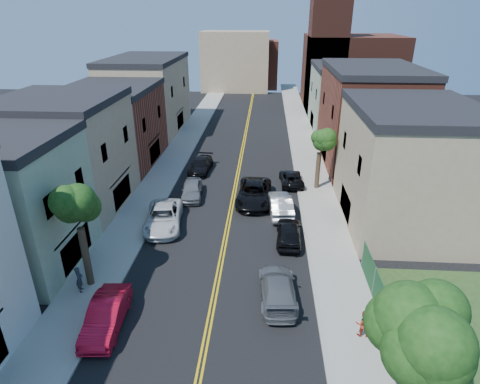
% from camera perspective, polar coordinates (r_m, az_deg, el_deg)
% --- Properties ---
extents(sidewalk_left, '(3.20, 100.00, 0.15)m').
position_cam_1_polar(sidewalk_left, '(49.47, -8.97, 5.78)').
color(sidewalk_left, gray).
rests_on(sidewalk_left, ground).
extents(sidewalk_right, '(3.20, 100.00, 0.15)m').
position_cam_1_polar(sidewalk_right, '(48.55, 9.64, 5.37)').
color(sidewalk_right, gray).
rests_on(sidewalk_right, ground).
extents(curb_left, '(0.30, 100.00, 0.15)m').
position_cam_1_polar(curb_left, '(49.12, -6.96, 5.77)').
color(curb_left, gray).
rests_on(curb_left, ground).
extents(curb_right, '(0.30, 100.00, 0.15)m').
position_cam_1_polar(curb_right, '(48.40, 7.57, 5.45)').
color(curb_right, gray).
rests_on(curb_right, ground).
extents(bldg_left_palegrn, '(9.00, 8.00, 8.50)m').
position_cam_1_polar(bldg_left_palegrn, '(29.76, -31.08, -1.95)').
color(bldg_left_palegrn, gray).
rests_on(bldg_left_palegrn, ground).
extents(bldg_left_tan_near, '(9.00, 10.00, 9.00)m').
position_cam_1_polar(bldg_left_tan_near, '(36.76, -23.75, 4.61)').
color(bldg_left_tan_near, '#998466').
rests_on(bldg_left_tan_near, ground).
extents(bldg_left_brick, '(9.00, 12.00, 8.00)m').
position_cam_1_polar(bldg_left_brick, '(46.46, -17.78, 8.74)').
color(bldg_left_brick, brown).
rests_on(bldg_left_brick, ground).
extents(bldg_left_tan_far, '(9.00, 16.00, 9.50)m').
position_cam_1_polar(bldg_left_tan_far, '(59.19, -13.13, 13.24)').
color(bldg_left_tan_far, '#998466').
rests_on(bldg_left_tan_far, ground).
extents(bldg_right_tan, '(9.00, 12.00, 9.00)m').
position_cam_1_polar(bldg_right_tan, '(33.64, 22.98, 3.00)').
color(bldg_right_tan, '#998466').
rests_on(bldg_right_tan, ground).
extents(bldg_right_brick, '(9.00, 14.00, 10.00)m').
position_cam_1_polar(bldg_right_brick, '(46.34, 17.93, 9.97)').
color(bldg_right_brick, brown).
rests_on(bldg_right_brick, ground).
extents(bldg_right_palegrn, '(9.00, 12.00, 8.50)m').
position_cam_1_polar(bldg_right_palegrn, '(59.86, 14.86, 12.69)').
color(bldg_right_palegrn, gray).
rests_on(bldg_right_palegrn, ground).
extents(church, '(16.20, 14.20, 22.60)m').
position_cam_1_polar(church, '(74.47, 14.92, 17.23)').
color(church, '#4C2319').
rests_on(church, ground).
extents(backdrop_left, '(14.00, 8.00, 12.00)m').
position_cam_1_polar(backdrop_left, '(88.48, -0.67, 18.24)').
color(backdrop_left, '#998466').
rests_on(backdrop_left, ground).
extents(backdrop_center, '(10.00, 8.00, 10.00)m').
position_cam_1_polar(backdrop_center, '(92.34, 2.14, 17.87)').
color(backdrop_center, brown).
rests_on(backdrop_center, ground).
extents(fence_right, '(0.04, 15.00, 1.90)m').
position_cam_1_polar(fence_right, '(22.13, 21.49, -19.05)').
color(fence_right, '#143F1E').
rests_on(fence_right, sidewalk_right).
extents(tree_left_mid, '(5.20, 5.20, 9.29)m').
position_cam_1_polar(tree_left_mid, '(24.21, -22.79, 0.27)').
color(tree_left_mid, '#322619').
rests_on(tree_left_mid, sidewalk_left).
extents(tree_right_corner, '(5.80, 5.80, 10.35)m').
position_cam_1_polar(tree_right_corner, '(13.82, 25.52, -16.00)').
color(tree_right_corner, '#322619').
rests_on(tree_right_corner, sidewalk_right).
extents(tree_right_far, '(4.40, 4.40, 8.03)m').
position_cam_1_polar(tree_right_far, '(37.40, 11.62, 8.56)').
color(tree_right_far, '#322619').
rests_on(tree_right_far, sidewalk_right).
extents(red_sedan, '(1.99, 4.88, 1.57)m').
position_cam_1_polar(red_sedan, '(23.58, -18.66, -16.42)').
color(red_sedan, red).
rests_on(red_sedan, ground).
extents(white_pickup, '(3.52, 6.25, 1.65)m').
position_cam_1_polar(white_pickup, '(32.17, -10.94, -3.58)').
color(white_pickup, silver).
rests_on(white_pickup, ground).
extents(grey_car_left, '(2.28, 4.70, 1.55)m').
position_cam_1_polar(grey_car_left, '(36.78, -6.92, 0.34)').
color(grey_car_left, slate).
rests_on(grey_car_left, ground).
extents(black_car_left, '(2.36, 5.04, 1.42)m').
position_cam_1_polar(black_car_left, '(42.75, -5.65, 3.84)').
color(black_car_left, black).
rests_on(black_car_left, ground).
extents(grey_car_right, '(2.41, 5.33, 1.51)m').
position_cam_1_polar(grey_car_right, '(24.36, 5.43, -13.58)').
color(grey_car_right, '#5C5F63').
rests_on(grey_car_right, ground).
extents(black_car_right, '(2.00, 4.62, 1.55)m').
position_cam_1_polar(black_car_right, '(29.87, 7.05, -5.75)').
color(black_car_right, black).
rests_on(black_car_right, ground).
extents(silver_car_right, '(2.26, 5.27, 1.69)m').
position_cam_1_polar(silver_car_right, '(33.76, 5.79, -1.79)').
color(silver_car_right, '#ACB0B4').
rests_on(silver_car_right, ground).
extents(dark_car_right_far, '(2.43, 4.73, 1.28)m').
position_cam_1_polar(dark_car_right_far, '(39.70, 7.38, 1.97)').
color(dark_car_right_far, black).
rests_on(dark_car_right_far, ground).
extents(black_suv_lane, '(3.15, 6.44, 1.76)m').
position_cam_1_polar(black_suv_lane, '(35.60, 2.03, -0.15)').
color(black_suv_lane, black).
rests_on(black_suv_lane, ground).
extents(pedestrian_left, '(0.61, 0.73, 1.73)m').
position_cam_1_polar(pedestrian_left, '(26.37, -22.09, -11.53)').
color(pedestrian_left, '#2A2B32').
rests_on(pedestrian_left, sidewalk_left).
extents(pedestrian_right, '(0.76, 0.59, 1.54)m').
position_cam_1_polar(pedestrian_right, '(22.71, 17.19, -17.60)').
color(pedestrian_right, maroon).
rests_on(pedestrian_right, sidewalk_right).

